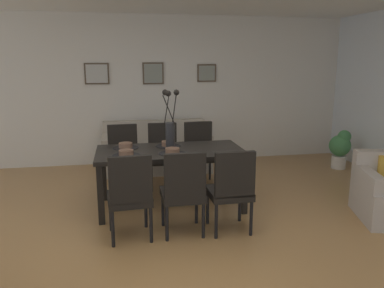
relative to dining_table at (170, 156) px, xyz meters
name	(u,v)px	position (x,y,z in m)	size (l,w,h in m)	color
ground_plane	(175,240)	(-0.08, -0.93, -0.66)	(9.00, 9.00, 0.00)	#A87A47
back_wall_panel	(149,90)	(-0.08, 2.32, 0.64)	(9.00, 0.10, 2.60)	silver
dining_table	(170,156)	(0.00, 0.00, 0.00)	(1.80, 0.90, 0.74)	black
dining_chair_near_left	(130,193)	(-0.52, -0.85, -0.15)	(0.47, 0.47, 0.92)	black
dining_chair_near_right	(124,154)	(-0.57, 0.84, -0.15)	(0.47, 0.47, 0.92)	black
dining_chair_far_left	(183,189)	(0.03, -0.83, -0.15)	(0.44, 0.44, 0.92)	black
dining_chair_far_right	(163,152)	(0.00, 0.86, -0.15)	(0.45, 0.45, 0.92)	black
dining_chair_mid_left	(231,187)	(0.53, -0.87, -0.15)	(0.45, 0.45, 0.92)	black
dining_chair_mid_right	(200,150)	(0.56, 0.88, -0.15)	(0.46, 0.46, 0.92)	black
centerpiece_vase	(170,127)	(0.00, 0.00, 0.36)	(0.21, 0.23, 0.73)	#232326
placemat_near_left	(126,155)	(-0.54, -0.20, 0.08)	(0.32, 0.32, 0.01)	black
bowl_near_left	(126,152)	(-0.54, -0.20, 0.12)	(0.17, 0.17, 0.07)	brown
placemat_near_right	(126,148)	(-0.54, 0.20, 0.08)	(0.32, 0.32, 0.01)	black
bowl_near_right	(126,145)	(-0.54, 0.20, 0.12)	(0.17, 0.17, 0.07)	brown
placemat_far_left	(173,153)	(0.00, -0.20, 0.08)	(0.32, 0.32, 0.01)	black
bowl_far_left	(172,150)	(0.00, -0.20, 0.12)	(0.17, 0.17, 0.07)	brown
placemat_far_right	(168,146)	(0.00, 0.20, 0.08)	(0.32, 0.32, 0.01)	black
bowl_far_right	(168,143)	(0.00, 0.20, 0.12)	(0.17, 0.17, 0.07)	brown
sofa	(156,153)	(-0.01, 1.76, -0.38)	(1.77, 0.84, 0.80)	#B2A899
framed_picture_left	(97,74)	(-0.96, 2.25, 0.94)	(0.41, 0.03, 0.36)	#473828
framed_picture_center	(153,73)	(0.00, 2.25, 0.94)	(0.37, 0.03, 0.38)	#473828
framed_picture_right	(207,73)	(0.96, 2.25, 0.94)	(0.34, 0.03, 0.31)	#473828
potted_plant	(340,147)	(3.08, 1.22, -0.29)	(0.36, 0.36, 0.67)	silver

